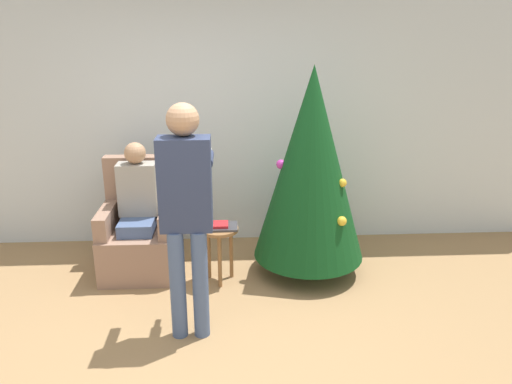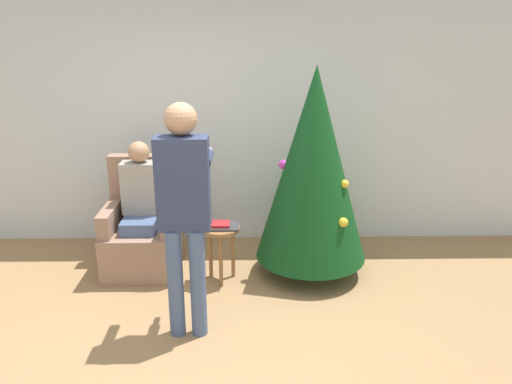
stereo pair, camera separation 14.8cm
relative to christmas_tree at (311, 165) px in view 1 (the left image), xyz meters
The scene contains 9 objects.
ground_plane 1.97m from the christmas_tree, 124.40° to the right, with size 14.00×14.00×0.00m, color #99754C.
wall_back 1.30m from the christmas_tree, 137.14° to the left, with size 8.00×0.06×2.70m.
christmas_tree is the anchor object (origin of this frame).
armchair 1.77m from the christmas_tree, behind, with size 0.69×0.73×1.08m.
person_seated 1.67m from the christmas_tree, behind, with size 0.36×0.46×1.26m.
person_standing 1.43m from the christmas_tree, 137.98° to the right, with size 0.40×0.57×1.78m.
side_stool 1.08m from the christmas_tree, 169.99° to the right, with size 0.35×0.35×0.53m.
laptop 1.01m from the christmas_tree, 169.99° to the right, with size 0.33×0.22×0.02m.
book 1.00m from the christmas_tree, 169.99° to the right, with size 0.16×0.16×0.02m.
Camera 1 is at (0.19, -3.00, 2.28)m, focal length 35.00 mm.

